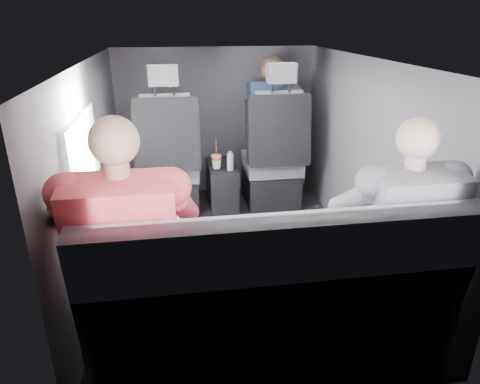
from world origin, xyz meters
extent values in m
plane|color=black|center=(0.00, 0.00, 0.00)|extent=(2.60, 2.60, 0.00)
plane|color=#B2B2AD|center=(0.00, 0.00, 1.35)|extent=(2.60, 2.60, 0.00)
cube|color=#56565B|center=(-0.90, 0.00, 0.68)|extent=(0.02, 2.60, 1.35)
cube|color=#56565B|center=(0.90, 0.00, 0.68)|extent=(0.02, 2.60, 1.35)
cube|color=#56565B|center=(0.00, 1.30, 0.68)|extent=(1.80, 0.02, 1.35)
cube|color=#56565B|center=(0.00, -1.30, 0.68)|extent=(1.80, 0.02, 1.35)
cube|color=white|center=(-0.88, -0.30, 0.90)|extent=(0.02, 0.75, 0.42)
cube|color=black|center=(0.45, 0.67, 0.80)|extent=(0.35, 0.11, 0.59)
cube|color=black|center=(-0.45, 0.92, 0.15)|extent=(0.46, 0.48, 0.30)
cube|color=#57575B|center=(-0.45, 0.90, 0.38)|extent=(0.48, 0.46, 0.14)
cube|color=#57575B|center=(-0.45, 0.70, 0.75)|extent=(0.38, 0.18, 0.61)
cube|color=black|center=(-0.67, 0.70, 0.72)|extent=(0.08, 0.21, 0.53)
cube|color=black|center=(-0.23, 0.70, 0.72)|extent=(0.08, 0.21, 0.53)
cube|color=black|center=(-0.45, 0.64, 0.74)|extent=(0.50, 0.11, 0.58)
cube|color=#57575B|center=(-0.45, 0.66, 1.19)|extent=(0.22, 0.10, 0.15)
cube|color=black|center=(0.45, 0.92, 0.15)|extent=(0.46, 0.48, 0.30)
cube|color=#57575B|center=(0.45, 0.90, 0.38)|extent=(0.48, 0.46, 0.14)
cube|color=#57575B|center=(0.45, 0.70, 0.75)|extent=(0.38, 0.18, 0.61)
cube|color=black|center=(0.23, 0.70, 0.72)|extent=(0.08, 0.21, 0.53)
cube|color=black|center=(0.67, 0.70, 0.72)|extent=(0.08, 0.21, 0.53)
cube|color=black|center=(0.45, 0.64, 0.74)|extent=(0.50, 0.11, 0.58)
cube|color=#57575B|center=(0.45, 0.66, 1.19)|extent=(0.22, 0.10, 0.15)
cube|color=black|center=(0.00, 0.88, 0.20)|extent=(0.24, 0.48, 0.40)
cylinder|color=black|center=(-0.05, 0.76, 0.41)|extent=(0.09, 0.09, 0.01)
cylinder|color=black|center=(0.06, 0.76, 0.41)|extent=(0.09, 0.09, 0.01)
cube|color=#57575B|center=(0.00, -1.02, 0.23)|extent=(1.60, 0.50, 0.45)
cube|color=#57575B|center=(0.00, -1.25, 0.68)|extent=(1.60, 0.17, 0.47)
cylinder|color=red|center=(-0.06, 0.77, 0.50)|extent=(0.09, 0.09, 0.02)
cylinder|color=white|center=(-0.06, 0.77, 0.52)|extent=(0.09, 0.09, 0.01)
cylinder|color=red|center=(-0.06, 0.77, 0.59)|extent=(0.01, 0.01, 0.14)
cylinder|color=#A4C3DE|center=(0.05, 0.73, 0.47)|extent=(0.06, 0.06, 0.14)
cylinder|color=#A4C3DE|center=(0.05, 0.73, 0.55)|extent=(0.03, 0.03, 0.02)
cube|color=white|center=(-0.61, -0.69, 0.59)|extent=(0.32, 0.24, 0.02)
cube|color=silver|center=(-0.61, -0.71, 0.60)|extent=(0.26, 0.14, 0.00)
cube|color=white|center=(-0.61, -0.63, 0.60)|extent=(0.09, 0.06, 0.00)
cube|color=white|center=(-0.61, -0.83, 0.70)|extent=(0.30, 0.09, 0.21)
cube|color=white|center=(-0.61, -0.82, 0.70)|extent=(0.27, 0.07, 0.18)
cube|color=black|center=(0.57, -0.79, 0.59)|extent=(0.40, 0.30, 0.02)
cube|color=black|center=(0.57, -0.80, 0.60)|extent=(0.32, 0.18, 0.00)
cube|color=black|center=(0.57, -0.71, 0.60)|extent=(0.12, 0.07, 0.00)
cube|color=black|center=(0.57, -0.95, 0.72)|extent=(0.37, 0.12, 0.24)
cube|color=white|center=(0.57, -0.94, 0.72)|extent=(0.33, 0.10, 0.21)
cube|color=#323237|center=(-0.73, -0.90, 0.52)|extent=(0.15, 0.45, 0.13)
cube|color=#323237|center=(-0.50, -0.90, 0.52)|extent=(0.15, 0.45, 0.13)
cube|color=#323237|center=(-0.73, -0.66, 0.23)|extent=(0.13, 0.13, 0.45)
cube|color=#323237|center=(-0.50, -0.66, 0.23)|extent=(0.13, 0.13, 0.45)
cube|color=#C6414D|center=(-0.61, -1.10, 0.77)|extent=(0.41, 0.28, 0.56)
sphere|color=tan|center=(-0.61, -1.07, 1.17)|extent=(0.19, 0.19, 0.19)
cylinder|color=tan|center=(-0.82, -0.82, 0.68)|extent=(0.12, 0.29, 0.12)
cylinder|color=tan|center=(-0.41, -0.82, 0.68)|extent=(0.12, 0.29, 0.12)
cube|color=navy|center=(0.48, -0.90, 0.51)|extent=(0.15, 0.43, 0.13)
cube|color=navy|center=(0.70, -0.90, 0.51)|extent=(0.15, 0.43, 0.13)
cube|color=navy|center=(0.48, -0.68, 0.23)|extent=(0.13, 0.13, 0.45)
cube|color=navy|center=(0.70, -0.68, 0.23)|extent=(0.13, 0.13, 0.45)
cube|color=slate|center=(0.59, -1.10, 0.75)|extent=(0.39, 0.26, 0.53)
sphere|color=beige|center=(0.59, -1.07, 1.13)|extent=(0.18, 0.18, 0.18)
cylinder|color=beige|center=(0.39, -0.82, 0.66)|extent=(0.11, 0.27, 0.12)
cylinder|color=beige|center=(0.78, -0.82, 0.66)|extent=(0.11, 0.27, 0.12)
cube|color=navy|center=(0.48, 1.08, 0.78)|extent=(0.41, 0.26, 0.60)
sphere|color=tan|center=(0.48, 1.10, 1.18)|extent=(0.21, 0.21, 0.21)
cube|color=navy|center=(0.48, 1.14, 0.49)|extent=(0.35, 0.41, 0.12)
camera|label=1|loc=(-0.40, -2.64, 1.59)|focal=32.00mm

